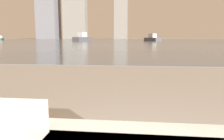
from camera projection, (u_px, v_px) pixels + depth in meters
harbor_water at (135, 40)px, 60.92m from camera, size 180.00×110.00×0.01m
harbor_boat_0 at (152, 39)px, 49.34m from camera, size 3.69×4.60×1.68m
harbor_boat_1 at (82, 38)px, 50.19m from camera, size 3.52×5.61×1.99m
harbor_boat_2 at (1, 39)px, 65.73m from camera, size 2.35×3.81×1.35m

